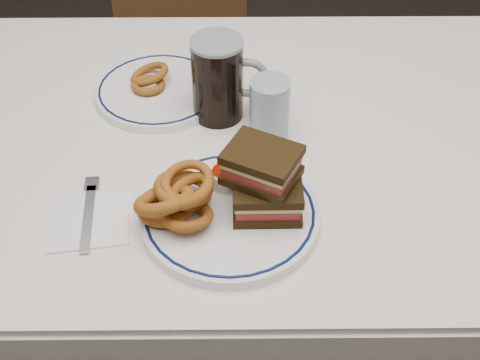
{
  "coord_description": "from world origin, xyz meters",
  "views": [
    {
      "loc": [
        0.04,
        -0.97,
        1.54
      ],
      "look_at": [
        0.05,
        -0.22,
        0.84
      ],
      "focal_mm": 50.0,
      "sensor_mm": 36.0,
      "label": 1
    }
  ],
  "objects_px": {
    "chair_far": "(176,42)",
    "beer_mug": "(219,78)",
    "far_plate": "(159,91)",
    "main_plate": "(230,215)",
    "reuben_sandwich": "(264,181)"
  },
  "relations": [
    {
      "from": "chair_far",
      "to": "far_plate",
      "type": "xyz_separation_m",
      "value": [
        0.03,
        -0.7,
        0.32
      ]
    },
    {
      "from": "chair_far",
      "to": "main_plate",
      "type": "bearing_deg",
      "value": -80.7
    },
    {
      "from": "far_plate",
      "to": "chair_far",
      "type": "bearing_deg",
      "value": 92.35
    },
    {
      "from": "chair_far",
      "to": "reuben_sandwich",
      "type": "xyz_separation_m",
      "value": [
        0.23,
        -1.03,
        0.38
      ]
    },
    {
      "from": "main_plate",
      "to": "chair_far",
      "type": "bearing_deg",
      "value": 99.3
    },
    {
      "from": "main_plate",
      "to": "beer_mug",
      "type": "distance_m",
      "value": 0.29
    },
    {
      "from": "main_plate",
      "to": "far_plate",
      "type": "xyz_separation_m",
      "value": [
        -0.14,
        0.34,
        -0.0
      ]
    },
    {
      "from": "chair_far",
      "to": "beer_mug",
      "type": "distance_m",
      "value": 0.87
    },
    {
      "from": "main_plate",
      "to": "beer_mug",
      "type": "height_order",
      "value": "beer_mug"
    },
    {
      "from": "reuben_sandwich",
      "to": "far_plate",
      "type": "distance_m",
      "value": 0.39
    },
    {
      "from": "main_plate",
      "to": "beer_mug",
      "type": "xyz_separation_m",
      "value": [
        -0.02,
        0.28,
        0.07
      ]
    },
    {
      "from": "chair_far",
      "to": "beer_mug",
      "type": "xyz_separation_m",
      "value": [
        0.15,
        -0.76,
        0.39
      ]
    },
    {
      "from": "chair_far",
      "to": "main_plate",
      "type": "distance_m",
      "value": 1.1
    },
    {
      "from": "chair_far",
      "to": "beer_mug",
      "type": "height_order",
      "value": "beer_mug"
    },
    {
      "from": "main_plate",
      "to": "far_plate",
      "type": "height_order",
      "value": "main_plate"
    }
  ]
}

